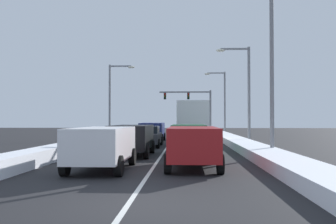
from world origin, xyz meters
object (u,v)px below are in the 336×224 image
street_lamp_right_far (222,97)px  suv_white_center_lane_nearest (102,144)px  box_truck_right_lane_third (192,120)px  street_lamp_right_mid (244,86)px  suv_red_right_lane_nearest (193,143)px  suv_tan_right_lane_fourth (190,129)px  sedan_charcoal_center_lane_third (147,136)px  street_lamp_left_mid (114,94)px  suv_navy_center_lane_fourth (152,130)px  traffic_light_gantry (194,102)px  suv_black_center_lane_second (132,137)px  suv_green_right_lane_second (189,136)px  street_lamp_right_near (265,58)px

street_lamp_right_far → suv_white_center_lane_nearest: bearing=-103.0°
box_truck_right_lane_third → street_lamp_right_mid: size_ratio=0.94×
suv_red_right_lane_nearest → box_truck_right_lane_third: bearing=89.2°
suv_tan_right_lane_fourth → street_lamp_right_mid: bearing=-66.7°
sedan_charcoal_center_lane_third → street_lamp_left_mid: 12.25m
suv_navy_center_lane_fourth → street_lamp_left_mid: (-4.32, 4.17, 3.54)m
box_truck_right_lane_third → sedan_charcoal_center_lane_third: box_truck_right_lane_third is taller
suv_tan_right_lane_fourth → traffic_light_gantry: (0.83, 16.18, 3.48)m
suv_tan_right_lane_fourth → suv_navy_center_lane_fourth: same height
suv_black_center_lane_second → sedan_charcoal_center_lane_third: 7.00m
suv_black_center_lane_second → traffic_light_gantry: bearing=83.2°
suv_white_center_lane_nearest → street_lamp_right_far: street_lamp_right_far is taller
suv_tan_right_lane_fourth → suv_navy_center_lane_fourth: size_ratio=1.00×
suv_white_center_lane_nearest → suv_navy_center_lane_fourth: (0.27, 19.47, 0.00)m
suv_green_right_lane_second → suv_white_center_lane_nearest: bearing=-113.4°
traffic_light_gantry → street_lamp_left_mid: 19.21m
sedan_charcoal_center_lane_third → suv_white_center_lane_nearest: bearing=-92.2°
suv_black_center_lane_second → street_lamp_right_far: street_lamp_right_far is taller
traffic_light_gantry → suv_red_right_lane_nearest: bearing=-91.3°
sedan_charcoal_center_lane_third → traffic_light_gantry: size_ratio=0.60×
suv_red_right_lane_nearest → street_lamp_right_near: (3.95, 4.96, 4.23)m
street_lamp_right_near → suv_tan_right_lane_fourth: bearing=101.5°
suv_red_right_lane_nearest → suv_green_right_lane_second: 7.22m
suv_red_right_lane_nearest → street_lamp_left_mid: street_lamp_left_mid is taller
suv_green_right_lane_second → street_lamp_left_mid: (-7.50, 15.69, 3.54)m
street_lamp_left_mid → street_lamp_right_near: bearing=-57.1°
street_lamp_right_mid → suv_navy_center_lane_fourth: bearing=149.7°
traffic_light_gantry → street_lamp_right_near: (3.03, -35.14, 0.75)m
box_truck_right_lane_third → suv_tan_right_lane_fourth: (-0.12, 8.72, -0.88)m
suv_red_right_lane_nearest → suv_tan_right_lane_fourth: bearing=89.8°
suv_white_center_lane_nearest → sedan_charcoal_center_lane_third: bearing=87.8°
street_lamp_right_far → street_lamp_left_mid: (-11.88, -10.18, -0.25)m
box_truck_right_lane_third → suv_white_center_lane_nearest: bearing=-103.4°
suv_tan_right_lane_fourth → street_lamp_right_far: 10.75m
suv_red_right_lane_nearest → street_lamp_right_mid: size_ratio=0.64×
suv_red_right_lane_nearest → suv_navy_center_lane_fourth: bearing=100.0°
suv_black_center_lane_second → sedan_charcoal_center_lane_third: size_ratio=1.09×
suv_red_right_lane_nearest → street_lamp_right_far: street_lamp_right_far is taller
suv_white_center_lane_nearest → suv_red_right_lane_nearest: bearing=11.5°
street_lamp_right_near → street_lamp_right_mid: (0.27, 9.37, -0.64)m
suv_green_right_lane_second → street_lamp_right_mid: bearing=58.5°
suv_green_right_lane_second → sedan_charcoal_center_lane_third: (-2.96, 4.96, -0.25)m
suv_white_center_lane_nearest → street_lamp_right_near: size_ratio=0.55×
suv_navy_center_lane_fourth → street_lamp_left_mid: size_ratio=0.65×
street_lamp_right_mid → street_lamp_right_far: street_lamp_right_far is taller
suv_white_center_lane_nearest → sedan_charcoal_center_lane_third: 12.92m
traffic_light_gantry → street_lamp_right_far: 7.77m
sedan_charcoal_center_lane_third → street_lamp_right_far: street_lamp_right_far is taller
suv_navy_center_lane_fourth → suv_black_center_lane_second: bearing=-89.7°
street_lamp_left_mid → suv_white_center_lane_nearest: bearing=-80.3°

